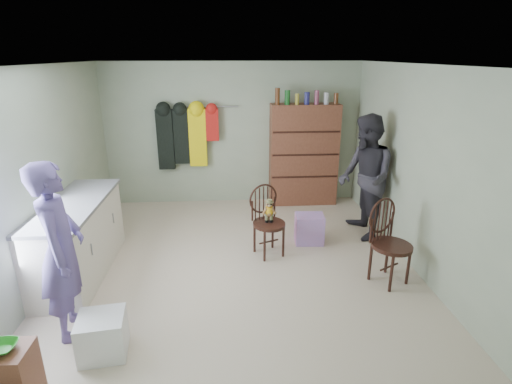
{
  "coord_description": "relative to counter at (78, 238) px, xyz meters",
  "views": [
    {
      "loc": [
        -0.08,
        -4.58,
        2.61
      ],
      "look_at": [
        0.25,
        0.2,
        0.95
      ],
      "focal_mm": 28.0,
      "sensor_mm": 36.0,
      "label": 1
    }
  ],
  "objects": [
    {
      "name": "ground_plane",
      "position": [
        1.95,
        0.0,
        -0.47
      ],
      "size": [
        5.0,
        5.0,
        0.0
      ],
      "primitive_type": "plane",
      "color": "beige",
      "rests_on": "ground"
    },
    {
      "name": "room_walls",
      "position": [
        1.95,
        0.53,
        1.11
      ],
      "size": [
        5.0,
        5.0,
        5.0
      ],
      "color": "#A3AF92",
      "rests_on": "ground"
    },
    {
      "name": "counter",
      "position": [
        0.0,
        0.0,
        0.0
      ],
      "size": [
        0.64,
        1.86,
        0.94
      ],
      "color": "silver",
      "rests_on": "ground"
    },
    {
      "name": "stool",
      "position": [
        0.15,
        -2.03,
        -0.21
      ],
      "size": [
        0.37,
        0.31,
        0.52
      ],
      "primitive_type": "cube",
      "color": "brown",
      "rests_on": "ground"
    },
    {
      "name": "bowl",
      "position": [
        0.15,
        -2.03,
        0.08
      ],
      "size": [
        0.21,
        0.21,
        0.05
      ],
      "primitive_type": "imported",
      "color": "#249622",
      "rests_on": "stool"
    },
    {
      "name": "plastic_tub",
      "position": [
        0.68,
        -1.49,
        -0.28
      ],
      "size": [
        0.46,
        0.44,
        0.39
      ],
      "primitive_type": "cube",
      "rotation": [
        0.0,
        0.0,
        0.13
      ],
      "color": "white",
      "rests_on": "ground"
    },
    {
      "name": "chair_front",
      "position": [
        2.36,
        0.36,
        0.07
      ],
      "size": [
        0.56,
        0.56,
        0.97
      ],
      "rotation": [
        0.0,
        0.0,
        0.4
      ],
      "color": "#361A12",
      "rests_on": "ground"
    },
    {
      "name": "chair_far",
      "position": [
        3.72,
        -0.43,
        0.08
      ],
      "size": [
        0.62,
        0.62,
        1.02
      ],
      "rotation": [
        0.0,
        0.0,
        0.51
      ],
      "color": "#361A12",
      "rests_on": "ground"
    },
    {
      "name": "striped_bag",
      "position": [
        3.01,
        0.64,
        -0.26
      ],
      "size": [
        0.42,
        0.34,
        0.42
      ],
      "primitive_type": "cube",
      "rotation": [
        0.0,
        0.0,
        -0.07
      ],
      "color": "pink",
      "rests_on": "ground"
    },
    {
      "name": "person_left",
      "position": [
        0.28,
        -1.13,
        0.4
      ],
      "size": [
        0.54,
        0.71,
        1.74
      ],
      "primitive_type": "imported",
      "rotation": [
        0.0,
        0.0,
        1.78
      ],
      "color": "#5E4E90",
      "rests_on": "ground"
    },
    {
      "name": "person_right",
      "position": [
        3.83,
        0.83,
        0.44
      ],
      "size": [
        0.72,
        0.91,
        1.83
      ],
      "primitive_type": "imported",
      "rotation": [
        0.0,
        0.0,
        -1.54
      ],
      "color": "#2D2B33",
      "rests_on": "ground"
    },
    {
      "name": "dresser",
      "position": [
        3.2,
        2.3,
        0.44
      ],
      "size": [
        1.2,
        0.39,
        2.08
      ],
      "color": "brown",
      "rests_on": "ground"
    },
    {
      "name": "coat_rack",
      "position": [
        1.12,
        2.38,
        0.78
      ],
      "size": [
        1.42,
        0.12,
        1.09
      ],
      "color": "#99999E",
      "rests_on": "ground"
    }
  ]
}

